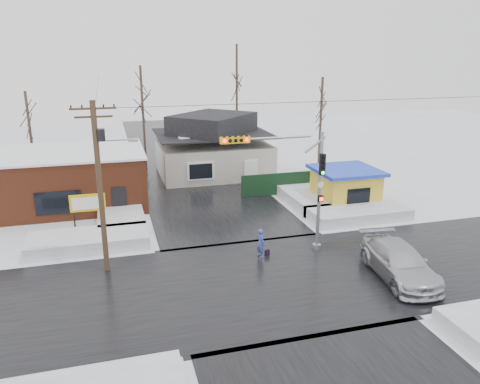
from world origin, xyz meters
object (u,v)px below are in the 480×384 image
object	(u,v)px
traffic_signal	(295,177)
utility_pole	(101,178)
kiosk	(345,187)
car	(399,262)
pedestrian	(261,243)
marquee_sign	(88,204)

from	to	relation	value
traffic_signal	utility_pole	size ratio (longest dim) A/B	0.78
kiosk	car	xyz separation A→B (m)	(-2.99, -11.50, -0.61)
kiosk	pedestrian	world-z (taller)	kiosk
utility_pole	pedestrian	xyz separation A→B (m)	(8.37, -0.66, -4.27)
car	marquee_sign	bearing A→B (deg)	151.31
traffic_signal	pedestrian	bearing A→B (deg)	-176.46
marquee_sign	kiosk	world-z (taller)	kiosk
traffic_signal	marquee_sign	xyz separation A→B (m)	(-11.43, 6.53, -2.62)
utility_pole	kiosk	world-z (taller)	utility_pole
utility_pole	traffic_signal	bearing A→B (deg)	-2.95
marquee_sign	kiosk	size ratio (longest dim) A/B	0.55
traffic_signal	utility_pole	distance (m)	10.39
kiosk	car	size ratio (longest dim) A/B	0.79
utility_pole	car	xyz separation A→B (m)	(14.44, -5.01, -4.26)
utility_pole	marquee_sign	bearing A→B (deg)	100.13
traffic_signal	car	distance (m)	7.09
traffic_signal	marquee_sign	bearing A→B (deg)	150.28
traffic_signal	kiosk	xyz separation A→B (m)	(7.07, 7.03, -3.08)
utility_pole	car	distance (m)	15.86
traffic_signal	kiosk	size ratio (longest dim) A/B	1.52
marquee_sign	kiosk	distance (m)	18.51
utility_pole	pedestrian	bearing A→B (deg)	-4.49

